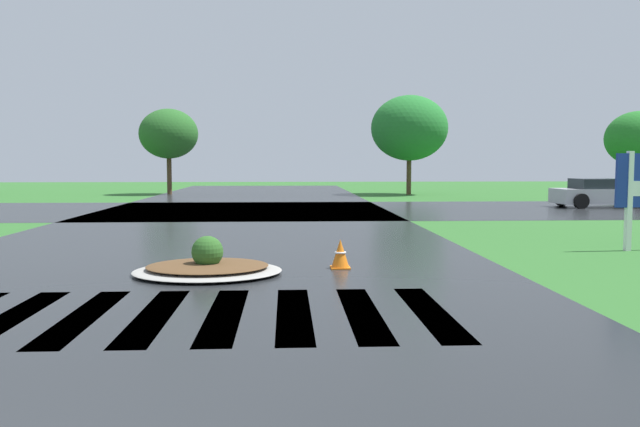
{
  "coord_description": "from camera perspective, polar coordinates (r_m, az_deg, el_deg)",
  "views": [
    {
      "loc": [
        1.71,
        -3.51,
        1.99
      ],
      "look_at": [
        2.33,
        8.59,
        1.03
      ],
      "focal_mm": 37.11,
      "sensor_mm": 36.0,
      "label": 1
    }
  ],
  "objects": [
    {
      "name": "asphalt_roadway",
      "position": [
        13.76,
        -10.06,
        -3.84
      ],
      "size": [
        11.6,
        80.0,
        0.01
      ],
      "primitive_type": "cube",
      "color": "#232628",
      "rests_on": "ground"
    },
    {
      "name": "asphalt_cross_road",
      "position": [
        27.0,
        -6.56,
        0.29
      ],
      "size": [
        90.0,
        10.44,
        0.01
      ],
      "primitive_type": "cube",
      "color": "#232628",
      "rests_on": "ground"
    },
    {
      "name": "crosswalk_stripes",
      "position": [
        8.9,
        -14.07,
        -8.5
      ],
      "size": [
        7.65,
        3.2,
        0.01
      ],
      "color": "white",
      "rests_on": "ground"
    },
    {
      "name": "median_island",
      "position": [
        11.86,
        -9.67,
        -4.54
      ],
      "size": [
        2.62,
        2.28,
        0.68
      ],
      "color": "#9E9B93",
      "rests_on": "ground"
    },
    {
      "name": "car_silver_hatch",
      "position": [
        31.07,
        23.02,
        1.59
      ],
      "size": [
        4.07,
        2.15,
        1.24
      ],
      "rotation": [
        0.0,
        0.0,
        0.04
      ],
      "color": "#B7B7BF",
      "rests_on": "ground"
    },
    {
      "name": "traffic_cone",
      "position": [
        12.29,
        1.76,
        -3.56
      ],
      "size": [
        0.36,
        0.36,
        0.55
      ],
      "color": "orange",
      "rests_on": "ground"
    },
    {
      "name": "background_treeline",
      "position": [
        39.81,
        5.48,
        6.82
      ],
      "size": [
        44.24,
        4.92,
        5.86
      ],
      "color": "#4C3823",
      "rests_on": "ground"
    }
  ]
}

